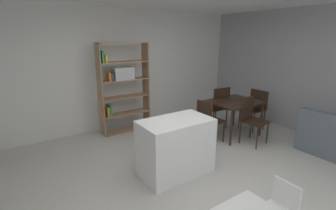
% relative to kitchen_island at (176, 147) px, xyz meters
% --- Properties ---
extents(ground_plane, '(8.98, 8.98, 0.00)m').
position_rel_kitchen_island_xyz_m(ground_plane, '(0.14, -0.24, -0.44)').
color(ground_plane, beige).
extents(back_partition, '(6.54, 0.06, 2.70)m').
position_rel_kitchen_island_xyz_m(back_partition, '(0.14, 2.50, 0.91)').
color(back_partition, silver).
rests_on(back_partition, ground_plane).
extents(right_partition_gray, '(0.06, 5.54, 2.70)m').
position_rel_kitchen_island_xyz_m(right_partition_gray, '(3.37, -0.24, 0.91)').
color(right_partition_gray, '#9E9EA3').
rests_on(right_partition_gray, ground_plane).
extents(kitchen_island, '(1.09, 0.64, 0.88)m').
position_rel_kitchen_island_xyz_m(kitchen_island, '(0.00, 0.00, 0.00)').
color(kitchen_island, white).
rests_on(kitchen_island, ground_plane).
extents(open_bookshelf, '(1.10, 0.31, 1.97)m').
position_rel_kitchen_island_xyz_m(open_bookshelf, '(0.05, 2.10, 0.65)').
color(open_bookshelf, '#997551').
rests_on(open_bookshelf, ground_plane).
extents(child_chair_right, '(0.31, 0.31, 0.63)m').
position_rel_kitchen_island_xyz_m(child_chair_right, '(0.17, -1.64, -0.09)').
color(child_chair_right, white).
rests_on(child_chair_right, ground_plane).
extents(dining_table, '(1.05, 0.87, 0.77)m').
position_rel_kitchen_island_xyz_m(dining_table, '(1.94, 0.56, 0.24)').
color(dining_table, black).
rests_on(dining_table, ground_plane).
extents(dining_chair_near, '(0.51, 0.49, 0.93)m').
position_rel_kitchen_island_xyz_m(dining_chair_near, '(1.92, 0.11, 0.12)').
color(dining_chair_near, black).
rests_on(dining_chair_near, ground_plane).
extents(dining_chair_window_side, '(0.43, 0.46, 0.90)m').
position_rel_kitchen_island_xyz_m(dining_chair_window_side, '(2.68, 0.56, 0.11)').
color(dining_chair_window_side, black).
rests_on(dining_chair_window_side, ground_plane).
extents(dining_chair_island_side, '(0.46, 0.42, 0.88)m').
position_rel_kitchen_island_xyz_m(dining_chair_island_side, '(1.19, 0.56, 0.08)').
color(dining_chair_island_side, black).
rests_on(dining_chair_island_side, ground_plane).
extents(dining_chair_far, '(0.49, 0.49, 0.99)m').
position_rel_kitchen_island_xyz_m(dining_chair_far, '(1.93, 1.01, 0.15)').
color(dining_chair_far, black).
rests_on(dining_chair_far, ground_plane).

